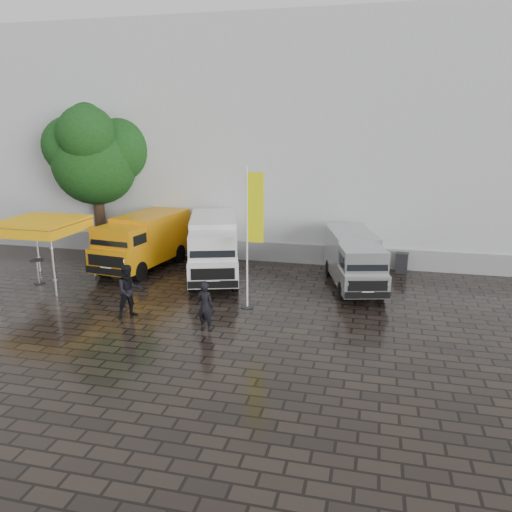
{
  "coord_description": "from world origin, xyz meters",
  "views": [
    {
      "loc": [
        4.3,
        -16.44,
        6.83
      ],
      "look_at": [
        -0.21,
        2.2,
        1.78
      ],
      "focal_mm": 35.0,
      "sensor_mm": 36.0,
      "label": 1
    }
  ],
  "objects_px": {
    "van_silver": "(354,261)",
    "van_white": "(213,248)",
    "canopy_tent": "(41,224)",
    "cocktail_table": "(38,272)",
    "wheelie_bin": "(402,263)",
    "person_tent": "(129,291)",
    "person_front": "(205,306)",
    "van_yellow": "(143,243)",
    "flagpole": "(252,230)"
  },
  "relations": [
    {
      "from": "van_silver",
      "to": "canopy_tent",
      "type": "xyz_separation_m",
      "value": [
        -13.28,
        -2.73,
        1.54
      ]
    },
    {
      "from": "person_front",
      "to": "van_yellow",
      "type": "bearing_deg",
      "value": -38.46
    },
    {
      "from": "van_white",
      "to": "canopy_tent",
      "type": "xyz_separation_m",
      "value": [
        -6.92,
        -2.73,
        1.35
      ]
    },
    {
      "from": "van_yellow",
      "to": "flagpole",
      "type": "xyz_separation_m",
      "value": [
        6.46,
        -4.0,
        1.75
      ]
    },
    {
      "from": "person_tent",
      "to": "canopy_tent",
      "type": "bearing_deg",
      "value": 107.26
    },
    {
      "from": "van_yellow",
      "to": "cocktail_table",
      "type": "xyz_separation_m",
      "value": [
        -3.47,
        -3.31,
        -0.75
      ]
    },
    {
      "from": "canopy_tent",
      "to": "cocktail_table",
      "type": "distance_m",
      "value": 2.17
    },
    {
      "from": "cocktail_table",
      "to": "flagpole",
      "type": "bearing_deg",
      "value": -4.02
    },
    {
      "from": "van_silver",
      "to": "wheelie_bin",
      "type": "height_order",
      "value": "van_silver"
    },
    {
      "from": "van_silver",
      "to": "cocktail_table",
      "type": "height_order",
      "value": "van_silver"
    },
    {
      "from": "van_yellow",
      "to": "van_silver",
      "type": "bearing_deg",
      "value": 5.28
    },
    {
      "from": "van_yellow",
      "to": "wheelie_bin",
      "type": "xyz_separation_m",
      "value": [
        12.25,
        2.32,
        -0.83
      ]
    },
    {
      "from": "van_silver",
      "to": "van_white",
      "type": "bearing_deg",
      "value": 165.57
    },
    {
      "from": "wheelie_bin",
      "to": "person_front",
      "type": "distance_m",
      "value": 11.11
    },
    {
      "from": "van_white",
      "to": "wheelie_bin",
      "type": "bearing_deg",
      "value": 0.2
    },
    {
      "from": "cocktail_table",
      "to": "van_yellow",
      "type": "bearing_deg",
      "value": 43.57
    },
    {
      "from": "canopy_tent",
      "to": "flagpole",
      "type": "bearing_deg",
      "value": -4.94
    },
    {
      "from": "canopy_tent",
      "to": "person_tent",
      "type": "relative_size",
      "value": 1.6
    },
    {
      "from": "van_yellow",
      "to": "van_white",
      "type": "distance_m",
      "value": 3.77
    },
    {
      "from": "wheelie_bin",
      "to": "person_tent",
      "type": "bearing_deg",
      "value": -134.28
    },
    {
      "from": "van_yellow",
      "to": "wheelie_bin",
      "type": "height_order",
      "value": "van_yellow"
    },
    {
      "from": "wheelie_bin",
      "to": "person_front",
      "type": "relative_size",
      "value": 0.56
    },
    {
      "from": "cocktail_table",
      "to": "person_front",
      "type": "distance_m",
      "value": 9.45
    },
    {
      "from": "flagpole",
      "to": "canopy_tent",
      "type": "bearing_deg",
      "value": 175.06
    },
    {
      "from": "van_yellow",
      "to": "van_white",
      "type": "bearing_deg",
      "value": 1.07
    },
    {
      "from": "van_white",
      "to": "flagpole",
      "type": "height_order",
      "value": "flagpole"
    },
    {
      "from": "van_silver",
      "to": "canopy_tent",
      "type": "bearing_deg",
      "value": 177.19
    },
    {
      "from": "flagpole",
      "to": "person_tent",
      "type": "distance_m",
      "value": 5.0
    },
    {
      "from": "cocktail_table",
      "to": "person_tent",
      "type": "distance_m",
      "value": 6.38
    },
    {
      "from": "van_silver",
      "to": "person_front",
      "type": "relative_size",
      "value": 3.11
    },
    {
      "from": "van_silver",
      "to": "cocktail_table",
      "type": "distance_m",
      "value": 13.89
    },
    {
      "from": "wheelie_bin",
      "to": "person_front",
      "type": "bearing_deg",
      "value": -121.9
    },
    {
      "from": "canopy_tent",
      "to": "person_front",
      "type": "distance_m",
      "value": 9.39
    },
    {
      "from": "canopy_tent",
      "to": "wheelie_bin",
      "type": "height_order",
      "value": "canopy_tent"
    },
    {
      "from": "van_white",
      "to": "flagpole",
      "type": "relative_size",
      "value": 1.15
    },
    {
      "from": "person_tent",
      "to": "van_silver",
      "type": "bearing_deg",
      "value": -10.95
    },
    {
      "from": "van_silver",
      "to": "person_tent",
      "type": "relative_size",
      "value": 2.71
    },
    {
      "from": "cocktail_table",
      "to": "wheelie_bin",
      "type": "bearing_deg",
      "value": 19.68
    },
    {
      "from": "canopy_tent",
      "to": "wheelie_bin",
      "type": "bearing_deg",
      "value": 19.59
    },
    {
      "from": "van_silver",
      "to": "canopy_tent",
      "type": "relative_size",
      "value": 1.7
    },
    {
      "from": "wheelie_bin",
      "to": "person_front",
      "type": "xyz_separation_m",
      "value": [
        -6.82,
        -8.77,
        0.38
      ]
    },
    {
      "from": "canopy_tent",
      "to": "person_front",
      "type": "xyz_separation_m",
      "value": [
        8.61,
        -3.28,
        -1.84
      ]
    },
    {
      "from": "flagpole",
      "to": "wheelie_bin",
      "type": "xyz_separation_m",
      "value": [
        5.79,
        6.32,
        -2.58
      ]
    },
    {
      "from": "van_silver",
      "to": "canopy_tent",
      "type": "height_order",
      "value": "canopy_tent"
    },
    {
      "from": "van_silver",
      "to": "van_yellow",
      "type": "bearing_deg",
      "value": 163.08
    },
    {
      "from": "wheelie_bin",
      "to": "person_tent",
      "type": "xyz_separation_m",
      "value": [
        -9.92,
        -8.25,
        0.51
      ]
    },
    {
      "from": "van_silver",
      "to": "person_tent",
      "type": "xyz_separation_m",
      "value": [
        -7.77,
        -5.49,
        -0.17
      ]
    },
    {
      "from": "canopy_tent",
      "to": "person_tent",
      "type": "distance_m",
      "value": 6.39
    },
    {
      "from": "van_white",
      "to": "person_front",
      "type": "height_order",
      "value": "van_white"
    },
    {
      "from": "van_yellow",
      "to": "person_tent",
      "type": "relative_size",
      "value": 2.87
    }
  ]
}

